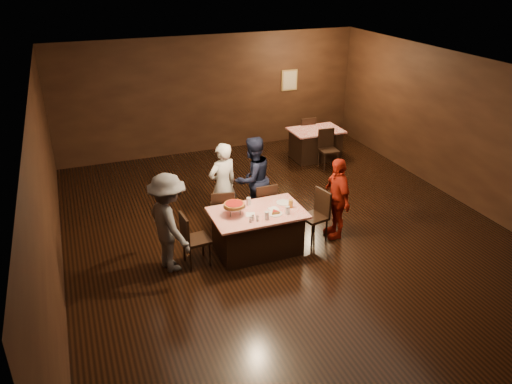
{
  "coord_description": "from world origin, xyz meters",
  "views": [
    {
      "loc": [
        -3.51,
        -7.27,
        4.74
      ],
      "look_at": [
        -0.66,
        0.09,
        1.0
      ],
      "focal_mm": 35.0,
      "sensor_mm": 36.0,
      "label": 1
    }
  ],
  "objects_px": {
    "chair_back_near": "(329,150)",
    "glass_amber": "(291,204)",
    "chair_far_right": "(263,205)",
    "glass_front_right": "(288,210)",
    "back_table": "(315,144)",
    "chair_end_left": "(196,239)",
    "main_table": "(257,231)",
    "plate_empty": "(283,203)",
    "diner_navy_hoodie": "(253,179)",
    "diner_grey_knit": "(169,223)",
    "diner_red_shirt": "(337,198)",
    "pizza_stand": "(234,205)",
    "chair_end_right": "(314,216)",
    "glass_back": "(249,201)",
    "chair_back_far": "(305,134)",
    "glass_front_left": "(267,215)",
    "diner_white_jacket": "(223,185)",
    "chair_far_left": "(222,212)"
  },
  "relations": [
    {
      "from": "back_table",
      "to": "plate_empty",
      "type": "height_order",
      "value": "plate_empty"
    },
    {
      "from": "chair_back_far",
      "to": "pizza_stand",
      "type": "relative_size",
      "value": 2.5
    },
    {
      "from": "chair_back_near",
      "to": "diner_white_jacket",
      "type": "relative_size",
      "value": 0.57
    },
    {
      "from": "back_table",
      "to": "chair_far_left",
      "type": "xyz_separation_m",
      "value": [
        -3.41,
        -2.89,
        0.09
      ]
    },
    {
      "from": "plate_empty",
      "to": "chair_back_near",
      "type": "bearing_deg",
      "value": 48.56
    },
    {
      "from": "chair_end_right",
      "to": "diner_navy_hoodie",
      "type": "bearing_deg",
      "value": -160.5
    },
    {
      "from": "main_table",
      "to": "glass_amber",
      "type": "distance_m",
      "value": 0.75
    },
    {
      "from": "chair_far_left",
      "to": "diner_navy_hoodie",
      "type": "height_order",
      "value": "diner_navy_hoodie"
    },
    {
      "from": "main_table",
      "to": "glass_front_left",
      "type": "xyz_separation_m",
      "value": [
        0.05,
        -0.3,
        0.46
      ]
    },
    {
      "from": "back_table",
      "to": "chair_far_left",
      "type": "bearing_deg",
      "value": -139.75
    },
    {
      "from": "chair_end_left",
      "to": "chair_back_far",
      "type": "height_order",
      "value": "same"
    },
    {
      "from": "diner_navy_hoodie",
      "to": "diner_grey_knit",
      "type": "height_order",
      "value": "diner_grey_knit"
    },
    {
      "from": "plate_empty",
      "to": "chair_back_far",
      "type": "bearing_deg",
      "value": 58.95
    },
    {
      "from": "chair_far_left",
      "to": "chair_far_right",
      "type": "height_order",
      "value": "same"
    },
    {
      "from": "main_table",
      "to": "pizza_stand",
      "type": "bearing_deg",
      "value": 172.87
    },
    {
      "from": "glass_amber",
      "to": "pizza_stand",
      "type": "bearing_deg",
      "value": 174.29
    },
    {
      "from": "glass_amber",
      "to": "plate_empty",
      "type": "bearing_deg",
      "value": 104.04
    },
    {
      "from": "glass_front_left",
      "to": "glass_amber",
      "type": "bearing_deg",
      "value": 24.44
    },
    {
      "from": "chair_far_left",
      "to": "diner_white_jacket",
      "type": "distance_m",
      "value": 0.54
    },
    {
      "from": "back_table",
      "to": "chair_back_near",
      "type": "relative_size",
      "value": 1.37
    },
    {
      "from": "chair_far_left",
      "to": "diner_grey_knit",
      "type": "xyz_separation_m",
      "value": [
        -1.13,
        -0.73,
        0.37
      ]
    },
    {
      "from": "chair_far_right",
      "to": "glass_front_right",
      "type": "relative_size",
      "value": 6.79
    },
    {
      "from": "chair_far_left",
      "to": "pizza_stand",
      "type": "distance_m",
      "value": 0.85
    },
    {
      "from": "back_table",
      "to": "chair_end_left",
      "type": "distance_m",
      "value": 5.49
    },
    {
      "from": "diner_red_shirt",
      "to": "glass_back",
      "type": "xyz_separation_m",
      "value": [
        -1.59,
        0.31,
        0.07
      ]
    },
    {
      "from": "diner_navy_hoodie",
      "to": "diner_red_shirt",
      "type": "xyz_separation_m",
      "value": [
        1.18,
        -1.19,
        -0.08
      ]
    },
    {
      "from": "chair_end_right",
      "to": "back_table",
      "type": "bearing_deg",
      "value": 139.88
    },
    {
      "from": "chair_far_right",
      "to": "pizza_stand",
      "type": "xyz_separation_m",
      "value": [
        -0.8,
        -0.7,
        0.48
      ]
    },
    {
      "from": "chair_back_near",
      "to": "diner_red_shirt",
      "type": "height_order",
      "value": "diner_red_shirt"
    },
    {
      "from": "chair_back_near",
      "to": "diner_navy_hoodie",
      "type": "xyz_separation_m",
      "value": [
        -2.65,
        -1.76,
        0.37
      ]
    },
    {
      "from": "chair_back_near",
      "to": "glass_amber",
      "type": "bearing_deg",
      "value": -125.84
    },
    {
      "from": "chair_end_right",
      "to": "diner_navy_hoodie",
      "type": "relative_size",
      "value": 0.56
    },
    {
      "from": "main_table",
      "to": "plate_empty",
      "type": "bearing_deg",
      "value": 15.26
    },
    {
      "from": "diner_grey_knit",
      "to": "chair_far_right",
      "type": "bearing_deg",
      "value": -84.0
    },
    {
      "from": "chair_back_far",
      "to": "diner_red_shirt",
      "type": "relative_size",
      "value": 0.62
    },
    {
      "from": "chair_end_left",
      "to": "glass_back",
      "type": "height_order",
      "value": "chair_end_left"
    },
    {
      "from": "diner_navy_hoodie",
      "to": "chair_back_near",
      "type": "bearing_deg",
      "value": -167.51
    },
    {
      "from": "plate_empty",
      "to": "glass_front_right",
      "type": "relative_size",
      "value": 1.79
    },
    {
      "from": "plate_empty",
      "to": "diner_navy_hoodie",
      "type": "bearing_deg",
      "value": 100.19
    },
    {
      "from": "pizza_stand",
      "to": "glass_amber",
      "type": "bearing_deg",
      "value": -5.71
    },
    {
      "from": "chair_end_right",
      "to": "glass_front_left",
      "type": "bearing_deg",
      "value": -86.46
    },
    {
      "from": "chair_back_near",
      "to": "pizza_stand",
      "type": "height_order",
      "value": "pizza_stand"
    },
    {
      "from": "chair_far_left",
      "to": "pizza_stand",
      "type": "xyz_separation_m",
      "value": [
        0.0,
        -0.7,
        0.48
      ]
    },
    {
      "from": "chair_far_right",
      "to": "diner_navy_hoodie",
      "type": "relative_size",
      "value": 0.56
    },
    {
      "from": "chair_far_right",
      "to": "glass_front_right",
      "type": "height_order",
      "value": "chair_far_right"
    },
    {
      "from": "diner_navy_hoodie",
      "to": "diner_grey_knit",
      "type": "relative_size",
      "value": 1.0
    },
    {
      "from": "chair_back_near",
      "to": "glass_back",
      "type": "relative_size",
      "value": 6.79
    },
    {
      "from": "main_table",
      "to": "diner_navy_hoodie",
      "type": "height_order",
      "value": "diner_navy_hoodie"
    },
    {
      "from": "chair_far_right",
      "to": "diner_white_jacket",
      "type": "bearing_deg",
      "value": -31.25
    },
    {
      "from": "main_table",
      "to": "back_table",
      "type": "distance_m",
      "value": 4.72
    }
  ]
}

